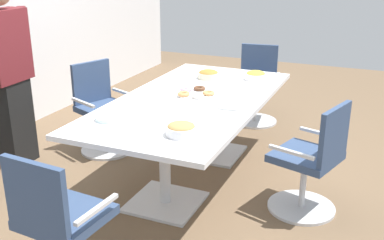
# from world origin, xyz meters

# --- Properties ---
(ground_plane) EXTENTS (10.00, 10.00, 0.01)m
(ground_plane) POSITION_xyz_m (0.00, 0.00, -0.01)
(ground_plane) COLOR brown
(conference_table) EXTENTS (2.40, 1.20, 0.75)m
(conference_table) POSITION_xyz_m (0.00, 0.00, 0.63)
(conference_table) COLOR white
(conference_table) RESTS_ON ground
(office_chair_0) EXTENTS (0.58, 0.58, 0.91)m
(office_chair_0) POSITION_xyz_m (-1.69, 0.12, 0.41)
(office_chair_0) COLOR silver
(office_chair_0) RESTS_ON ground
(office_chair_1) EXTENTS (0.67, 0.67, 0.91)m
(office_chair_1) POSITION_xyz_m (-0.20, -1.09, 0.41)
(office_chair_1) COLOR silver
(office_chair_1) RESTS_ON ground
(office_chair_2) EXTENTS (0.61, 0.61, 0.91)m
(office_chair_2) POSITION_xyz_m (1.69, -0.11, 0.41)
(office_chair_2) COLOR silver
(office_chair_2) RESTS_ON ground
(office_chair_3) EXTENTS (0.70, 0.70, 0.91)m
(office_chair_3) POSITION_xyz_m (0.21, 1.09, 0.41)
(office_chair_3) COLOR silver
(office_chair_3) RESTS_ON ground
(person_standing_1) EXTENTS (0.61, 0.23, 1.73)m
(person_standing_1) POSITION_xyz_m (-0.39, 1.68, 0.90)
(person_standing_1) COLOR black
(person_standing_1) RESTS_ON ground
(snack_bowl_chips_yellow) EXTENTS (0.21, 0.21, 0.09)m
(snack_bowl_chips_yellow) POSITION_xyz_m (0.83, -0.33, 0.80)
(snack_bowl_chips_yellow) COLOR white
(snack_bowl_chips_yellow) RESTS_ON conference_table
(snack_bowl_cookies) EXTENTS (0.22, 0.22, 0.10)m
(snack_bowl_cookies) POSITION_xyz_m (-0.82, -0.27, 0.80)
(snack_bowl_cookies) COLOR white
(snack_bowl_cookies) RESTS_ON conference_table
(snack_bowl_pretzels) EXTENTS (0.22, 0.22, 0.09)m
(snack_bowl_pretzels) POSITION_xyz_m (0.69, 0.12, 0.79)
(snack_bowl_pretzels) COLOR beige
(snack_bowl_pretzels) RESTS_ON conference_table
(donut_platter) EXTENTS (0.35, 0.34, 0.04)m
(donut_platter) POSITION_xyz_m (0.11, 0.02, 0.77)
(donut_platter) COLOR white
(donut_platter) RESTS_ON conference_table
(plate_stack) EXTENTS (0.21, 0.21, 0.03)m
(plate_stack) POSITION_xyz_m (-0.76, 0.37, 0.77)
(plate_stack) COLOR white
(plate_stack) RESTS_ON conference_table
(napkin_pile) EXTENTS (0.17, 0.17, 0.06)m
(napkin_pile) POSITION_xyz_m (-0.10, -0.40, 0.78)
(napkin_pile) COLOR white
(napkin_pile) RESTS_ON conference_table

